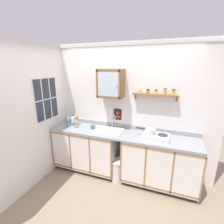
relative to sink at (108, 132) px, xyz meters
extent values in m
plane|color=gray|center=(0.28, -0.34, -0.91)|extent=(5.84, 5.84, 0.00)
cube|color=silver|center=(0.28, 0.27, 0.39)|extent=(3.44, 0.05, 2.59)
cube|color=white|center=(0.28, 0.24, 1.63)|extent=(3.44, 0.02, 0.05)
cube|color=silver|center=(-1.16, -0.65, 0.39)|extent=(0.05, 3.39, 2.59)
cube|color=black|center=(-0.46, -0.01, -0.87)|extent=(1.28, 0.51, 0.08)
cube|color=silver|center=(-0.46, -0.04, -0.42)|extent=(1.31, 0.57, 0.82)
cube|color=#997047|center=(-0.46, -0.33, -0.04)|extent=(1.31, 0.01, 0.03)
cube|color=#997047|center=(-0.46, -0.33, -0.78)|extent=(1.31, 0.01, 0.03)
cube|color=#997047|center=(-1.12, -0.33, -0.42)|extent=(0.02, 0.01, 0.76)
cube|color=#997047|center=(-0.68, -0.33, -0.42)|extent=(0.02, 0.01, 0.76)
cube|color=#997047|center=(-0.25, -0.33, -0.42)|extent=(0.02, 0.01, 0.76)
cube|color=#997047|center=(0.19, -0.33, -0.42)|extent=(0.02, 0.01, 0.76)
cube|color=black|center=(1.03, -0.01, -0.87)|extent=(1.28, 0.51, 0.08)
cube|color=silver|center=(1.03, -0.04, -0.42)|extent=(1.31, 0.57, 0.82)
cube|color=#997047|center=(1.03, -0.33, -0.04)|extent=(1.31, 0.01, 0.03)
cube|color=#997047|center=(1.03, -0.33, -0.78)|extent=(1.31, 0.01, 0.03)
cube|color=#997047|center=(0.38, -0.33, -0.42)|extent=(0.02, 0.01, 0.76)
cube|color=#997047|center=(0.81, -0.33, -0.42)|extent=(0.02, 0.01, 0.76)
cube|color=#997047|center=(1.25, -0.33, -0.42)|extent=(0.02, 0.01, 0.76)
cube|color=#997047|center=(1.68, -0.33, -0.42)|extent=(0.02, 0.01, 0.76)
cube|color=gray|center=(0.28, -0.04, 0.01)|extent=(2.80, 0.60, 0.03)
cube|color=gray|center=(0.28, 0.24, 0.07)|extent=(2.80, 0.02, 0.08)
cube|color=silver|center=(0.00, -0.02, 0.03)|extent=(0.60, 0.42, 0.01)
cube|color=slate|center=(0.00, -0.02, -0.10)|extent=(0.51, 0.34, 0.01)
cube|color=slate|center=(0.00, 0.16, -0.04)|extent=(0.51, 0.01, 0.13)
cube|color=slate|center=(0.00, -0.19, -0.04)|extent=(0.51, 0.01, 0.13)
cylinder|color=#4C4C51|center=(0.00, -0.02, -0.10)|extent=(0.04, 0.04, 0.01)
cylinder|color=silver|center=(0.03, 0.21, 0.04)|extent=(0.05, 0.05, 0.02)
cylinder|color=silver|center=(0.03, 0.21, 0.15)|extent=(0.02, 0.02, 0.21)
torus|color=silver|center=(0.03, 0.13, 0.26)|extent=(0.18, 0.02, 0.18)
cylinder|color=silver|center=(0.09, 0.21, 0.07)|extent=(0.02, 0.02, 0.06)
cube|color=silver|center=(0.93, -0.04, 0.06)|extent=(0.44, 0.32, 0.06)
cylinder|color=#2D2D2D|center=(0.82, -0.02, 0.09)|extent=(0.18, 0.18, 0.01)
cylinder|color=#2D2D2D|center=(1.04, -0.02, 0.09)|extent=(0.18, 0.18, 0.01)
cylinder|color=black|center=(0.82, -0.19, 0.06)|extent=(0.03, 0.02, 0.03)
cylinder|color=black|center=(1.04, -0.19, 0.06)|extent=(0.03, 0.02, 0.03)
cylinder|color=silver|center=(0.82, -0.02, 0.13)|extent=(0.17, 0.17, 0.07)
torus|color=silver|center=(0.82, -0.02, 0.17)|extent=(0.18, 0.18, 0.01)
cylinder|color=black|center=(0.65, 0.00, 0.16)|extent=(0.18, 0.04, 0.02)
cylinder|color=silver|center=(-0.70, -0.12, 0.14)|extent=(0.08, 0.08, 0.23)
cone|color=silver|center=(-0.70, -0.12, 0.27)|extent=(0.07, 0.07, 0.04)
cylinder|color=#2D59B2|center=(-0.70, -0.12, 0.30)|extent=(0.04, 0.04, 0.02)
cylinder|color=#3F8CCC|center=(-0.70, -0.12, 0.12)|extent=(0.08, 0.08, 0.06)
cylinder|color=gold|center=(-0.74, 0.06, 0.13)|extent=(0.07, 0.07, 0.21)
cone|color=gold|center=(-0.74, 0.06, 0.25)|extent=(0.06, 0.06, 0.03)
cylinder|color=white|center=(-0.74, 0.06, 0.27)|extent=(0.03, 0.03, 0.02)
cylinder|color=white|center=(-0.74, 0.06, 0.11)|extent=(0.07, 0.07, 0.06)
cylinder|color=#8CB7E0|center=(-0.87, -0.06, 0.11)|extent=(0.08, 0.08, 0.18)
cone|color=#8CB7E0|center=(-0.87, -0.06, 0.22)|extent=(0.07, 0.07, 0.03)
cylinder|color=white|center=(-0.87, -0.06, 0.25)|extent=(0.03, 0.03, 0.02)
cylinder|color=#4C9959|center=(-0.87, -0.06, 0.12)|extent=(0.08, 0.08, 0.05)
cylinder|color=#3F6699|center=(-0.30, -0.06, 0.07)|extent=(0.08, 0.08, 0.09)
torus|color=#3F6699|center=(-0.26, -0.03, 0.08)|extent=(0.06, 0.05, 0.06)
cube|color=brown|center=(0.03, 0.11, 0.93)|extent=(0.48, 0.28, 0.53)
cube|color=silver|center=(0.03, -0.04, 0.93)|extent=(0.39, 0.01, 0.44)
cube|color=brown|center=(-0.19, -0.04, 0.93)|extent=(0.04, 0.01, 0.50)
cube|color=brown|center=(0.24, -0.04, 0.93)|extent=(0.04, 0.01, 0.50)
cube|color=brown|center=(0.03, -0.04, 1.17)|extent=(0.45, 0.01, 0.04)
cube|color=brown|center=(0.03, -0.04, 0.69)|extent=(0.45, 0.01, 0.04)
sphere|color=olive|center=(0.20, -0.05, 0.91)|extent=(0.02, 0.02, 0.02)
cube|color=brown|center=(0.84, 0.18, 0.76)|extent=(0.79, 0.14, 0.02)
cube|color=brown|center=(0.48, 0.23, 0.70)|extent=(0.02, 0.03, 0.10)
cube|color=brown|center=(1.21, 0.23, 0.70)|extent=(0.02, 0.03, 0.10)
cylinder|color=#E0C659|center=(0.57, 0.19, 0.81)|extent=(0.05, 0.05, 0.08)
cylinder|color=white|center=(0.57, 0.19, 0.86)|extent=(0.05, 0.05, 0.02)
cylinder|color=#598C3F|center=(0.71, 0.17, 0.80)|extent=(0.05, 0.05, 0.06)
cylinder|color=black|center=(0.71, 0.17, 0.84)|extent=(0.05, 0.05, 0.02)
cylinder|color=gold|center=(0.86, 0.18, 0.80)|extent=(0.04, 0.04, 0.06)
cylinder|color=black|center=(0.86, 0.18, 0.84)|extent=(0.04, 0.04, 0.02)
cylinder|color=tan|center=(1.00, 0.19, 0.82)|extent=(0.05, 0.05, 0.09)
cylinder|color=#33723F|center=(1.00, 0.19, 0.87)|extent=(0.05, 0.05, 0.02)
cylinder|color=gold|center=(1.14, 0.18, 0.81)|extent=(0.05, 0.05, 0.08)
cylinder|color=black|center=(1.14, 0.18, 0.86)|extent=(0.05, 0.05, 0.02)
cube|color=black|center=(0.12, 0.24, 0.30)|extent=(0.16, 0.01, 0.23)
cube|color=red|center=(0.12, 0.24, 0.25)|extent=(0.14, 0.00, 0.04)
cylinder|color=red|center=(0.12, 0.24, 0.33)|extent=(0.07, 0.00, 0.07)
cube|color=#262D38|center=(-1.13, -0.33, 0.63)|extent=(0.01, 0.56, 0.78)
cube|color=white|center=(-1.14, -0.33, 0.63)|extent=(0.02, 0.61, 0.82)
cube|color=white|center=(-1.12, -0.43, 0.63)|extent=(0.01, 0.02, 0.78)
cube|color=white|center=(-1.12, -0.23, 0.63)|extent=(0.01, 0.02, 0.78)
cube|color=white|center=(-1.12, -0.33, 0.63)|extent=(0.01, 0.56, 0.02)
cylinder|color=silver|center=(0.28, -0.20, -0.69)|extent=(0.24, 0.24, 0.43)
torus|color=white|center=(0.28, -0.20, -0.48)|extent=(0.27, 0.27, 0.02)
camera|label=1|loc=(1.11, -2.76, 1.24)|focal=25.94mm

